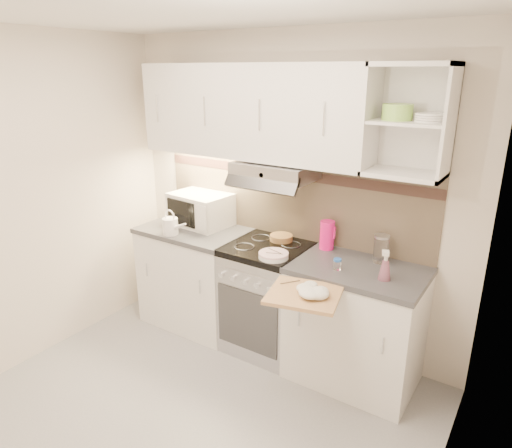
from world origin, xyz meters
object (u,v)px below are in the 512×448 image
at_px(electric_range, 267,297).
at_px(plate_stack, 274,255).
at_px(glass_jar, 381,249).
at_px(spray_bottle, 385,267).
at_px(watering_can, 171,226).
at_px(microwave, 201,209).
at_px(pink_pitcher, 327,235).
at_px(cutting_board, 304,295).

xyz_separation_m(electric_range, plate_stack, (0.16, -0.18, 0.47)).
distance_m(plate_stack, glass_jar, 0.77).
distance_m(electric_range, spray_bottle, 1.10).
distance_m(electric_range, glass_jar, 1.02).
height_order(watering_can, glass_jar, watering_can).
bearing_deg(watering_can, microwave, 86.02).
distance_m(electric_range, watering_can, 0.99).
xyz_separation_m(pink_pitcher, spray_bottle, (0.55, -0.29, -0.02)).
relative_size(plate_stack, pink_pitcher, 1.00).
height_order(plate_stack, pink_pitcher, pink_pitcher).
relative_size(electric_range, microwave, 1.70).
distance_m(pink_pitcher, cutting_board, 0.76).
distance_m(microwave, plate_stack, 0.98).
bearing_deg(electric_range, spray_bottle, -5.42).
xyz_separation_m(pink_pitcher, cutting_board, (0.18, -0.72, -0.14)).
height_order(microwave, watering_can, microwave).
xyz_separation_m(microwave, spray_bottle, (1.72, -0.21, -0.06)).
distance_m(spray_bottle, cutting_board, 0.57).
bearing_deg(electric_range, cutting_board, -41.32).
height_order(microwave, cutting_board, microwave).
xyz_separation_m(electric_range, spray_bottle, (0.95, -0.09, 0.54)).
distance_m(microwave, glass_jar, 1.60).
height_order(plate_stack, spray_bottle, spray_bottle).
xyz_separation_m(watering_can, spray_bottle, (1.76, 0.13, 0.01)).
bearing_deg(cutting_board, pink_pitcher, 91.08).
xyz_separation_m(microwave, watering_can, (-0.04, -0.34, -0.06)).
bearing_deg(electric_range, plate_stack, -48.13).
relative_size(pink_pitcher, glass_jar, 1.08).
relative_size(plate_stack, glass_jar, 1.08).
distance_m(electric_range, plate_stack, 0.53).
relative_size(electric_range, watering_can, 3.57).
relative_size(pink_pitcher, cutting_board, 0.50).
bearing_deg(electric_range, pink_pitcher, 26.22).
relative_size(spray_bottle, cutting_board, 0.50).
distance_m(pink_pitcher, glass_jar, 0.43).
height_order(spray_bottle, cutting_board, spray_bottle).
bearing_deg(glass_jar, cutting_board, -109.47).
bearing_deg(watering_can, electric_range, 18.38).
height_order(electric_range, watering_can, watering_can).
height_order(microwave, pink_pitcher, microwave).
relative_size(electric_range, plate_stack, 4.10).
height_order(electric_range, pink_pitcher, pink_pitcher).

